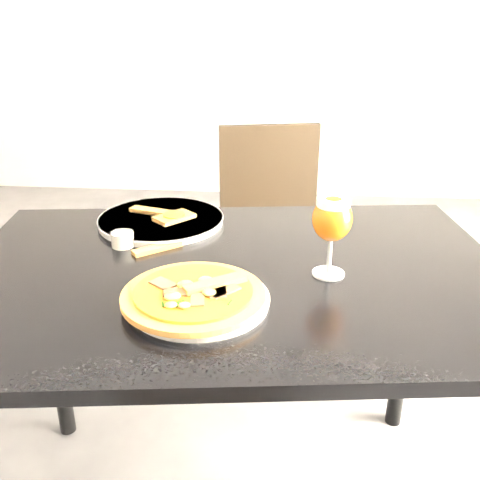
# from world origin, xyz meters

# --- Properties ---
(dining_table) EXTENTS (1.29, 0.94, 0.75)m
(dining_table) POSITION_xyz_m (-0.06, 0.19, 0.66)
(dining_table) COLOR black
(dining_table) RESTS_ON ground
(chair_far) EXTENTS (0.48, 0.48, 0.88)m
(chair_far) POSITION_xyz_m (0.00, 1.04, 0.48)
(chair_far) COLOR black
(chair_far) RESTS_ON ground
(plate_main) EXTENTS (0.31, 0.31, 0.01)m
(plate_main) POSITION_xyz_m (-0.11, 0.03, 0.76)
(plate_main) COLOR silver
(plate_main) RESTS_ON dining_table
(pizza) EXTENTS (0.28, 0.28, 0.03)m
(pizza) POSITION_xyz_m (-0.12, 0.03, 0.77)
(pizza) COLOR olive
(pizza) RESTS_ON plate_main
(plate_second) EXTENTS (0.35, 0.35, 0.02)m
(plate_second) POSITION_xyz_m (-0.28, 0.44, 0.76)
(plate_second) COLOR silver
(plate_second) RESTS_ON dining_table
(crust_scraps) EXTENTS (0.19, 0.13, 0.01)m
(crust_scraps) POSITION_xyz_m (-0.27, 0.45, 0.77)
(crust_scraps) COLOR olive
(crust_scraps) RESTS_ON plate_second
(loose_crust) EXTENTS (0.11, 0.10, 0.01)m
(loose_crust) POSITION_xyz_m (-0.25, 0.27, 0.75)
(loose_crust) COLOR olive
(loose_crust) RESTS_ON dining_table
(sauce_cup) EXTENTS (0.05, 0.05, 0.04)m
(sauce_cup) POSITION_xyz_m (-0.34, 0.29, 0.77)
(sauce_cup) COLOR silver
(sauce_cup) RESTS_ON dining_table
(beer_glass) EXTENTS (0.08, 0.08, 0.18)m
(beer_glass) POSITION_xyz_m (0.14, 0.18, 0.88)
(beer_glass) COLOR #B2B8BB
(beer_glass) RESTS_ON dining_table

